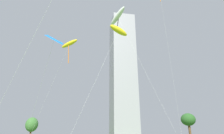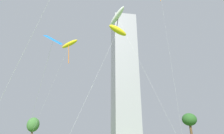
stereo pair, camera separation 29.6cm
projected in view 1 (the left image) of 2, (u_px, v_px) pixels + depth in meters
kite_flying_1 at (69, 44)px, 31.35m from camera, size 7.35×7.66×17.91m
kite_flying_2 at (117, 17)px, 25.49m from camera, size 7.41×4.47×18.88m
kite_flying_4 at (54, 39)px, 18.22m from camera, size 4.39×10.05×12.06m
kite_flying_5 at (119, 30)px, 21.32m from camera, size 6.74×1.17×14.47m
park_tree_0 at (188, 120)px, 43.01m from camera, size 3.34×3.34×7.38m
park_tree_1 at (32, 125)px, 46.94m from camera, size 3.11×3.11×6.89m
distant_highrise_0 at (123, 74)px, 140.92m from camera, size 19.26×23.79×96.59m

